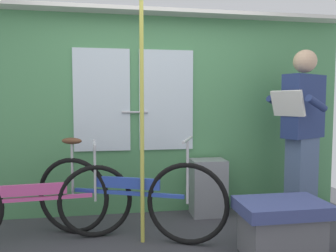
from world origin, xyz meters
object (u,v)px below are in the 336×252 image
object	(u,v)px
passenger_reading_newspaper	(302,131)
handrail_pole	(142,120)
trash_bin_by_wall	(208,187)
bicycle_near_door	(127,197)
bench_seat_corner	(281,227)
bicycle_leaning_behind	(30,203)

from	to	relation	value
passenger_reading_newspaper	handrail_pole	size ratio (longest dim) A/B	0.82
trash_bin_by_wall	passenger_reading_newspaper	bearing A→B (deg)	-17.25
bicycle_near_door	bench_seat_corner	world-z (taller)	bicycle_near_door
handrail_pole	bicycle_leaning_behind	bearing A→B (deg)	172.72
bicycle_leaning_behind	bench_seat_corner	size ratio (longest dim) A/B	2.53
handrail_pole	passenger_reading_newspaper	bearing A→B (deg)	9.89
bicycle_leaning_behind	passenger_reading_newspaper	xyz separation A→B (m)	(2.67, 0.17, 0.58)
bicycle_leaning_behind	trash_bin_by_wall	xyz separation A→B (m)	(1.74, 0.46, -0.05)
trash_bin_by_wall	bench_seat_corner	world-z (taller)	trash_bin_by_wall
passenger_reading_newspaper	bicycle_near_door	bearing A→B (deg)	-19.73
passenger_reading_newspaper	bench_seat_corner	bearing A→B (deg)	23.89
bicycle_leaning_behind	bench_seat_corner	distance (m)	2.14
bicycle_leaning_behind	passenger_reading_newspaper	distance (m)	2.74
bicycle_near_door	trash_bin_by_wall	size ratio (longest dim) A/B	2.77
bicycle_near_door	trash_bin_by_wall	world-z (taller)	bicycle_near_door
bicycle_leaning_behind	trash_bin_by_wall	distance (m)	1.80
bench_seat_corner	handrail_pole	bearing A→B (deg)	158.11
handrail_pole	bench_seat_corner	bearing A→B (deg)	-21.89
bicycle_near_door	bench_seat_corner	xyz separation A→B (m)	(1.22, -0.53, -0.14)
bicycle_near_door	handrail_pole	xyz separation A→B (m)	(0.13, -0.09, 0.70)
handrail_pole	bicycle_near_door	bearing A→B (deg)	145.71
bicycle_leaning_behind	trash_bin_by_wall	size ratio (longest dim) A/B	2.88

